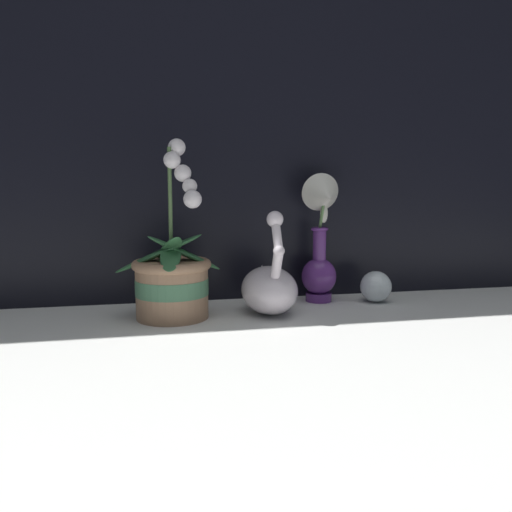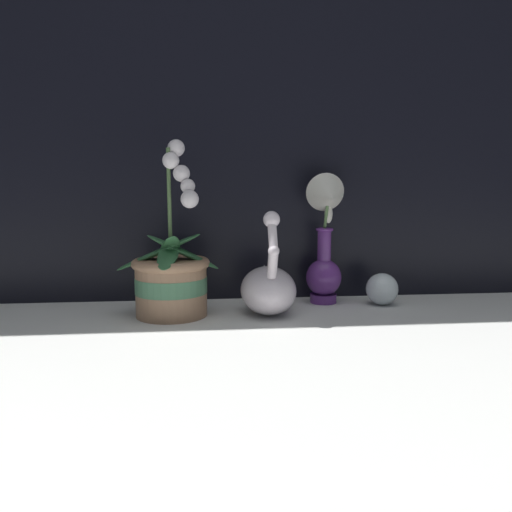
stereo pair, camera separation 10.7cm
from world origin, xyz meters
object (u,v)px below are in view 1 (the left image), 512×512
orchid_potted_plant (172,278)px  blue_vase (322,241)px  swan_figurine (269,287)px  glass_sphere (376,287)px

orchid_potted_plant → blue_vase: 0.36m
swan_figurine → orchid_potted_plant: bearing=179.5°
orchid_potted_plant → swan_figurine: 0.20m
orchid_potted_plant → swan_figurine: (0.20, -0.00, -0.03)m
swan_figurine → glass_sphere: size_ratio=3.01×
orchid_potted_plant → blue_vase: (0.35, 0.07, 0.06)m
orchid_potted_plant → glass_sphere: orchid_potted_plant is taller
swan_figurine → glass_sphere: (0.27, 0.05, -0.02)m
swan_figurine → blue_vase: size_ratio=0.74×
orchid_potted_plant → blue_vase: size_ratio=1.21×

